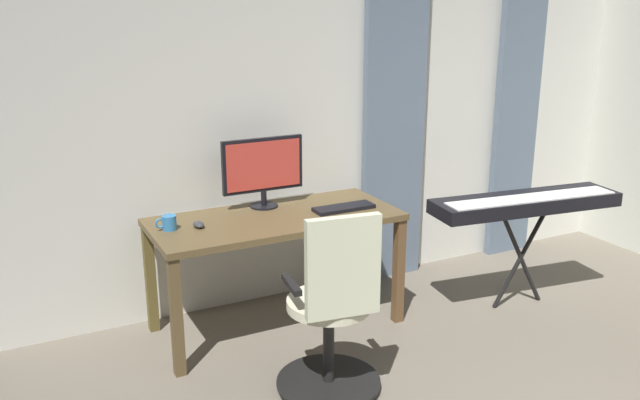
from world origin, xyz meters
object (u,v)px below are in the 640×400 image
desk (275,230)px  computer_monitor (263,168)px  piano_keyboard (526,204)px  office_chair (333,314)px  computer_mouse (199,224)px  mug_tea (169,223)px  computer_keyboard (344,208)px

desk → computer_monitor: computer_monitor is taller
computer_monitor → piano_keyboard: (-1.58, 0.68, -0.28)m
office_chair → computer_monitor: size_ratio=1.93×
computer_mouse → mug_tea: bearing=-12.0°
mug_tea → piano_keyboard: size_ratio=0.09×
mug_tea → computer_mouse: bearing=168.0°
mug_tea → computer_keyboard: bearing=173.8°
computer_keyboard → mug_tea: (1.08, -0.12, 0.03)m
computer_monitor → computer_mouse: bearing=22.8°
desk → computer_keyboard: size_ratio=3.85×
computer_monitor → desk: bearing=85.7°
piano_keyboard → computer_keyboard: bearing=-11.2°
computer_mouse → computer_keyboard: bearing=174.8°
computer_monitor → mug_tea: computer_monitor is taller
piano_keyboard → desk: bearing=-8.7°
computer_mouse → mug_tea: (0.16, -0.04, 0.03)m
computer_monitor → mug_tea: 0.72m
computer_monitor → piano_keyboard: bearing=156.7°
computer_monitor → mug_tea: size_ratio=4.32×
desk → piano_keyboard: (-1.59, 0.46, 0.07)m
computer_keyboard → computer_mouse: computer_mouse is taller
computer_mouse → computer_monitor: bearing=-157.2°
desk → mug_tea: 0.66m
desk → piano_keyboard: bearing=163.9°
piano_keyboard → mug_tea: bearing=-5.3°
computer_keyboard → office_chair: bearing=57.9°
computer_monitor → computer_mouse: computer_monitor is taller
computer_mouse → mug_tea: mug_tea is taller
piano_keyboard → computer_monitor: bearing=-15.9°
desk → computer_keyboard: bearing=170.6°
computer_monitor → piano_keyboard: size_ratio=0.40×
desk → computer_monitor: (-0.02, -0.22, 0.35)m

